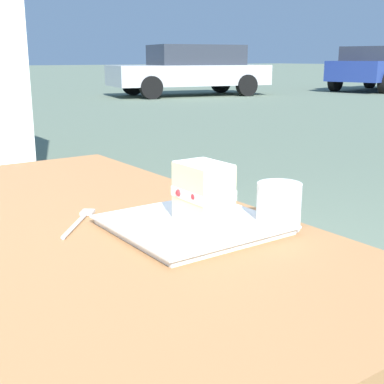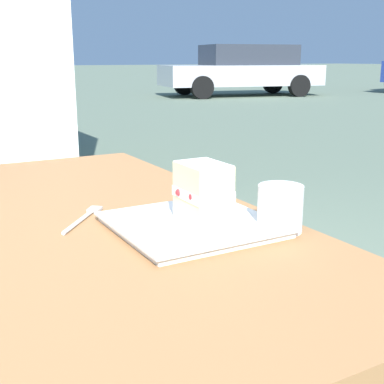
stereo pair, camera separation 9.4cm
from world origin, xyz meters
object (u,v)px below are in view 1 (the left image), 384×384
Objects in this scene: patio_table at (34,285)px; parked_car_near at (191,69)px; cake_slice at (203,193)px; dessert_fork at (79,221)px; dessert_plate at (192,225)px; coffee_cup at (279,205)px; parked_car_far at (378,67)px.

parked_car_near is at bearing 143.49° from patio_table.
dessert_fork is at bearing -135.07° from cake_slice.
dessert_fork is at bearing -135.02° from dessert_plate.
parked_car_near is at bearing 144.67° from dessert_plate.
parked_car_far reaches higher than coffee_cup.
cake_slice is 0.14m from coffee_cup.
coffee_cup is at bearing 49.91° from dessert_fork.
coffee_cup reaches higher than dessert_plate.
patio_table is 0.29× the size of parked_car_far.
dessert_fork is (-0.16, -0.16, -0.00)m from dessert_plate.
dessert_plate is 0.06× the size of parked_car_far.
dessert_fork is (-0.17, -0.17, -0.07)m from cake_slice.
patio_table is at bearing -36.51° from parked_car_near.
parked_car_far is (-10.29, 14.76, -0.03)m from coffee_cup.
patio_table is 14.58m from parked_car_near.
patio_table is 9.20× the size of dessert_fork.
parked_car_far is (-10.03, 15.15, 0.13)m from patio_table.
parked_car_far is at bearing 123.70° from dessert_fork.
parked_car_near reaches higher than cake_slice.
coffee_cup is 0.02× the size of parked_car_near.
patio_table is 0.49m from coffee_cup.
dessert_plate is at bearing -123.32° from coffee_cup.
coffee_cup is 0.02× the size of parked_car_far.
coffee_cup is (0.09, 0.13, 0.04)m from dessert_plate.
dessert_fork is (0.01, 0.09, 0.11)m from patio_table.
parked_car_far reaches higher than cake_slice.
dessert_plate is 0.06× the size of parked_car_near.
parked_car_near is (-11.73, 8.58, -0.01)m from dessert_fork.
coffee_cup is (0.25, 0.38, 0.15)m from patio_table.
parked_car_far is at bearing 124.39° from dessert_plate.
patio_table is at bearing -56.49° from parked_car_far.
cake_slice reaches higher than coffee_cup.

